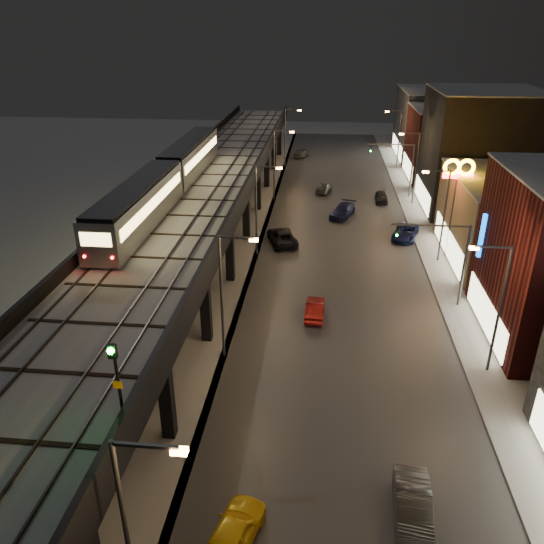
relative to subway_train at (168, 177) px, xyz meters
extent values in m
plane|color=silver|center=(8.50, -28.94, -8.25)|extent=(220.00, 220.00, 0.00)
cube|color=#46474D|center=(16.00, 6.06, -8.22)|extent=(17.00, 120.00, 0.06)
cube|color=#9FA1A8|center=(26.00, 6.06, -8.18)|extent=(4.00, 120.00, 0.14)
cube|color=#9FA1A8|center=(2.50, 6.06, -8.22)|extent=(11.00, 120.00, 0.06)
cube|color=black|center=(2.50, 3.06, -2.45)|extent=(9.00, 100.00, 1.00)
cube|color=black|center=(-1.20, -23.94, -5.60)|extent=(0.70, 0.70, 5.30)
cube|color=black|center=(6.20, -23.94, -5.60)|extent=(0.70, 0.70, 5.30)
cube|color=black|center=(2.50, -23.94, -3.10)|extent=(8.00, 0.60, 0.50)
cube|color=black|center=(-1.20, -13.94, -5.60)|extent=(0.70, 0.70, 5.30)
cube|color=black|center=(6.20, -13.94, -5.60)|extent=(0.70, 0.70, 5.30)
cube|color=black|center=(2.50, -13.94, -3.10)|extent=(8.00, 0.60, 0.50)
cube|color=black|center=(-1.20, -3.94, -5.60)|extent=(0.70, 0.70, 5.30)
cube|color=black|center=(6.20, -3.94, -5.60)|extent=(0.70, 0.70, 5.30)
cube|color=black|center=(2.50, -3.94, -3.10)|extent=(8.00, 0.60, 0.50)
cube|color=black|center=(-1.20, 6.06, -5.60)|extent=(0.70, 0.70, 5.30)
cube|color=black|center=(6.20, 6.06, -5.60)|extent=(0.70, 0.70, 5.30)
cube|color=black|center=(2.50, 6.06, -3.10)|extent=(8.00, 0.60, 0.50)
cube|color=black|center=(-1.20, 16.06, -5.60)|extent=(0.70, 0.70, 5.30)
cube|color=black|center=(6.20, 16.06, -5.60)|extent=(0.70, 0.70, 5.30)
cube|color=black|center=(2.50, 16.06, -3.10)|extent=(8.00, 0.60, 0.50)
cube|color=black|center=(-1.20, 26.06, -5.60)|extent=(0.70, 0.70, 5.30)
cube|color=black|center=(6.20, 26.06, -5.60)|extent=(0.70, 0.70, 5.30)
cube|color=black|center=(2.50, 26.06, -3.10)|extent=(8.00, 0.60, 0.50)
cube|color=black|center=(-1.20, 36.06, -5.60)|extent=(0.70, 0.70, 5.30)
cube|color=black|center=(6.20, 36.06, -5.60)|extent=(0.70, 0.70, 5.30)
cube|color=black|center=(2.50, 36.06, -3.10)|extent=(8.00, 0.60, 0.50)
cube|color=black|center=(-1.20, 46.06, -5.60)|extent=(0.70, 0.70, 5.30)
cube|color=black|center=(6.20, 46.06, -5.60)|extent=(0.70, 0.70, 5.30)
cube|color=black|center=(2.50, 46.06, -3.10)|extent=(8.00, 0.60, 0.50)
cube|color=#B2B7C1|center=(2.50, 3.06, -1.87)|extent=(8.40, 100.00, 0.16)
cube|color=#332D28|center=(-0.72, 3.06, -1.71)|extent=(0.08, 98.00, 0.16)
cube|color=#332D28|center=(0.72, 3.06, -1.71)|extent=(0.08, 98.00, 0.16)
cube|color=#332D28|center=(3.78, 3.06, -1.71)|extent=(0.08, 98.00, 0.16)
cube|color=#332D28|center=(5.22, 3.06, -1.71)|extent=(0.08, 98.00, 0.16)
cube|color=black|center=(2.50, -26.94, -1.76)|extent=(7.80, 0.24, 0.06)
cube|color=black|center=(2.50, -10.94, -1.76)|extent=(7.80, 0.24, 0.06)
cube|color=black|center=(2.50, 5.06, -1.76)|extent=(7.80, 0.24, 0.06)
cube|color=black|center=(2.50, 21.06, -1.76)|extent=(7.80, 0.24, 0.06)
cube|color=black|center=(2.50, 37.06, -1.76)|extent=(7.80, 0.24, 0.06)
cube|color=black|center=(6.85, 3.06, -1.40)|extent=(0.30, 100.00, 1.10)
cube|color=black|center=(-1.85, 3.06, -1.40)|extent=(0.30, 100.00, 1.10)
cube|color=#FFF6C1|center=(26.45, -10.94, -6.65)|extent=(0.10, 9.60, 2.40)
cube|color=#7C6A4F|center=(32.50, 3.06, -4.25)|extent=(12.00, 15.00, 8.00)
cube|color=#FFF6C1|center=(26.45, 3.06, -6.65)|extent=(0.10, 12.00, 2.40)
cube|color=#B2B7C1|center=(32.50, 3.06, -0.17)|extent=(12.20, 15.20, 0.16)
cube|color=black|center=(32.50, 19.06, -1.25)|extent=(12.00, 13.00, 14.00)
cube|color=#FFF6C1|center=(26.45, 19.06, -6.65)|extent=(0.10, 10.40, 2.40)
cube|color=#B2B7C1|center=(32.50, 19.06, 5.83)|extent=(12.20, 13.20, 0.16)
cube|color=#4B1210|center=(32.50, 33.06, -3.25)|extent=(12.00, 12.00, 10.00)
cube|color=#FFF6C1|center=(26.45, 33.06, -6.65)|extent=(0.10, 9.60, 2.40)
cube|color=#B2B7C1|center=(32.50, 33.06, 1.83)|extent=(12.20, 12.20, 0.16)
cube|color=#3A3B3E|center=(32.50, 47.06, -2.75)|extent=(12.00, 16.00, 11.00)
cube|color=#FFF6C1|center=(26.45, 47.06, -6.65)|extent=(0.10, 12.80, 2.40)
cube|color=#B2B7C1|center=(32.50, 47.06, 2.83)|extent=(12.20, 16.20, 0.16)
cylinder|color=#38383A|center=(7.80, -33.94, -3.75)|extent=(0.18, 0.18, 9.00)
cube|color=#38383A|center=(8.90, -33.94, 0.65)|extent=(2.20, 0.12, 0.12)
cube|color=#FD9347|center=(10.00, -33.94, 0.53)|extent=(0.55, 0.28, 0.18)
cylinder|color=#38383A|center=(7.80, -15.94, -3.75)|extent=(0.18, 0.18, 9.00)
cube|color=#38383A|center=(8.90, -15.94, 0.65)|extent=(2.20, 0.12, 0.12)
cube|color=#FD9347|center=(10.00, -15.94, 0.53)|extent=(0.55, 0.28, 0.18)
cylinder|color=#38383A|center=(25.50, -15.94, -3.75)|extent=(0.18, 0.18, 9.00)
cube|color=#38383A|center=(24.40, -15.94, 0.65)|extent=(2.20, 0.12, 0.12)
cube|color=#FD9347|center=(23.30, -15.94, 0.53)|extent=(0.55, 0.28, 0.18)
cylinder|color=#38383A|center=(7.80, 2.06, -3.75)|extent=(0.18, 0.18, 9.00)
cube|color=#38383A|center=(8.90, 2.06, 0.65)|extent=(2.20, 0.12, 0.12)
cube|color=#FD9347|center=(10.00, 2.06, 0.53)|extent=(0.55, 0.28, 0.18)
cylinder|color=#38383A|center=(25.50, 2.06, -3.75)|extent=(0.18, 0.18, 9.00)
cube|color=#38383A|center=(24.40, 2.06, 0.65)|extent=(2.20, 0.12, 0.12)
cube|color=#FD9347|center=(23.30, 2.06, 0.53)|extent=(0.55, 0.28, 0.18)
cylinder|color=#38383A|center=(7.80, 20.06, -3.75)|extent=(0.18, 0.18, 9.00)
cube|color=#38383A|center=(8.90, 20.06, 0.65)|extent=(2.20, 0.12, 0.12)
cube|color=#FD9347|center=(10.00, 20.06, 0.53)|extent=(0.55, 0.28, 0.18)
cylinder|color=#38383A|center=(25.50, 20.06, -3.75)|extent=(0.18, 0.18, 9.00)
cube|color=#38383A|center=(24.40, 20.06, 0.65)|extent=(2.20, 0.12, 0.12)
cube|color=#FD9347|center=(23.30, 20.06, 0.53)|extent=(0.55, 0.28, 0.18)
cylinder|color=#38383A|center=(7.80, 38.06, -3.75)|extent=(0.18, 0.18, 9.00)
cube|color=#38383A|center=(8.90, 38.06, 0.65)|extent=(2.20, 0.12, 0.12)
cube|color=#FD9347|center=(10.00, 38.06, 0.53)|extent=(0.55, 0.28, 0.18)
cylinder|color=#38383A|center=(25.50, 38.06, -3.75)|extent=(0.18, 0.18, 9.00)
cube|color=#38383A|center=(24.40, 38.06, 0.65)|extent=(2.20, 0.12, 0.12)
cube|color=#FD9347|center=(23.30, 38.06, 0.53)|extent=(0.55, 0.28, 0.18)
cylinder|color=#38383A|center=(25.50, -6.94, -4.75)|extent=(0.20, 0.20, 7.00)
cube|color=#38383A|center=(22.50, -6.94, -1.35)|extent=(6.00, 0.12, 0.12)
imported|color=black|center=(20.00, -6.94, -1.85)|extent=(0.20, 0.16, 1.00)
sphere|color=#0CFF26|center=(20.00, -7.09, -2.10)|extent=(0.18, 0.18, 0.18)
cylinder|color=#38383A|center=(25.50, 23.06, -4.75)|extent=(0.20, 0.20, 7.00)
cube|color=#38383A|center=(22.50, 23.06, -1.35)|extent=(6.00, 0.12, 0.12)
imported|color=black|center=(20.00, 23.06, -1.85)|extent=(0.20, 0.16, 1.00)
sphere|color=#0CFF26|center=(20.00, 22.91, -2.10)|extent=(0.18, 0.18, 0.18)
cube|color=gray|center=(0.00, -8.36, -0.10)|extent=(2.69, 16.21, 3.06)
cube|color=black|center=(0.00, -8.36, 1.54)|extent=(2.41, 15.74, 0.23)
cube|color=#FFDB77|center=(-1.35, -8.36, 0.31)|extent=(0.05, 14.82, 0.83)
cube|color=#FFDB77|center=(1.35, -8.36, 0.31)|extent=(0.05, 14.82, 0.83)
cube|color=gray|center=(0.00, 8.37, -0.10)|extent=(2.69, 16.21, 3.06)
cube|color=black|center=(0.00, 8.37, 1.54)|extent=(2.41, 15.74, 0.23)
cube|color=#FFDB77|center=(-1.35, 8.37, 0.31)|extent=(0.05, 14.82, 0.83)
cube|color=#FFDB77|center=(1.35, 8.37, 0.31)|extent=(0.05, 14.82, 0.83)
cube|color=#FFDB77|center=(0.00, -16.47, 0.36)|extent=(2.04, 0.05, 0.93)
sphere|color=#FF0C0C|center=(-0.93, -16.49, -0.85)|extent=(0.19, 0.19, 0.19)
sphere|color=#FF0C0C|center=(0.93, -16.49, -0.85)|extent=(0.19, 0.19, 0.19)
cylinder|color=black|center=(6.40, -29.84, 0.01)|extent=(0.13, 0.13, 3.28)
cube|color=black|center=(6.40, -29.96, 1.37)|extent=(0.35, 0.20, 0.60)
sphere|color=#0CFF26|center=(6.40, -30.08, 1.48)|extent=(0.28, 0.28, 0.28)
cube|color=#F3A709|center=(6.40, -29.94, -0.21)|extent=(0.38, 0.04, 0.33)
imported|color=yellow|center=(10.87, -30.52, -7.49)|extent=(2.85, 4.79, 1.53)
imported|color=maroon|center=(13.90, -9.84, -7.59)|extent=(1.52, 4.04, 1.32)
imported|color=black|center=(10.08, 5.12, -7.50)|extent=(3.97, 5.90, 1.50)
imported|color=#575A60|center=(14.22, 24.03, -7.64)|extent=(2.47, 4.45, 1.22)
imported|color=slate|center=(10.18, 44.82, -7.51)|extent=(2.98, 4.68, 1.48)
imported|color=#3A3C41|center=(18.88, -28.33, -7.49)|extent=(1.92, 4.75, 1.53)
imported|color=#121949|center=(23.07, 7.79, -7.55)|extent=(3.65, 5.49, 1.40)
imported|color=#141A43|center=(16.55, 14.18, -7.53)|extent=(3.57, 5.39, 1.45)
imported|color=black|center=(21.65, 20.46, -7.60)|extent=(1.65, 3.89, 1.31)
cylinder|color=#38383A|center=(26.50, 3.27, -4.31)|extent=(0.24, 0.24, 7.88)
cube|color=#FF0C0C|center=(26.50, 3.27, -0.08)|extent=(2.76, 0.25, 0.49)
torus|color=#F9A300|center=(25.86, 3.27, 0.71)|extent=(1.60, 0.33, 1.60)
torus|color=#F9A300|center=(27.14, 3.27, 0.71)|extent=(1.60, 0.33, 1.60)
cylinder|color=#38383A|center=(27.00, -7.09, -5.85)|extent=(0.28, 0.28, 4.81)
cube|color=#005DED|center=(27.00, -7.09, -2.00)|extent=(1.54, 0.35, 3.46)
camera|label=1|loc=(14.17, -46.26, 12.74)|focal=35.00mm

